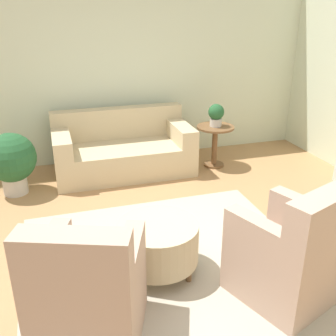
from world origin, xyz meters
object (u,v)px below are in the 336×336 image
at_px(armchair_left, 88,296).
at_px(side_table, 215,139).
at_px(potted_plant_on_side_table, 216,114).
at_px(armchair_right, 291,256).
at_px(potted_plant_floor, 11,160).
at_px(couch, 123,151).
at_px(ottoman_table, 158,242).

distance_m(armchair_left, side_table, 3.57).
bearing_deg(potted_plant_on_side_table, armchair_right, -101.41).
bearing_deg(potted_plant_floor, armchair_left, -76.84).
height_order(armchair_right, side_table, armchair_right).
bearing_deg(armchair_right, potted_plant_on_side_table, 78.59).
bearing_deg(potted_plant_on_side_table, potted_plant_floor, -177.62).
distance_m(couch, armchair_right, 3.14).
relative_size(ottoman_table, potted_plant_floor, 0.90).
relative_size(couch, armchair_left, 1.88).
relative_size(armchair_right, ottoman_table, 1.43).
xyz_separation_m(side_table, potted_plant_on_side_table, (0.00, 0.00, 0.37)).
bearing_deg(ottoman_table, couch, 86.23).
height_order(armchair_left, potted_plant_on_side_table, armchair_left).
distance_m(ottoman_table, potted_plant_on_side_table, 2.71).
xyz_separation_m(ottoman_table, side_table, (1.50, 2.21, 0.11)).
height_order(side_table, potted_plant_on_side_table, potted_plant_on_side_table).
relative_size(potted_plant_on_side_table, potted_plant_floor, 0.41).
bearing_deg(potted_plant_floor, side_table, 2.38).
height_order(couch, armchair_right, armchair_right).
relative_size(side_table, potted_plant_floor, 0.77).
xyz_separation_m(couch, potted_plant_floor, (-1.47, -0.32, 0.15)).
distance_m(couch, ottoman_table, 2.42).
height_order(potted_plant_on_side_table, potted_plant_floor, potted_plant_on_side_table).
bearing_deg(ottoman_table, armchair_right, -34.39).
distance_m(ottoman_table, side_table, 2.67).
bearing_deg(ottoman_table, potted_plant_on_side_table, 55.91).
bearing_deg(potted_plant_on_side_table, ottoman_table, -124.09).
distance_m(couch, side_table, 1.36).
relative_size(armchair_right, side_table, 1.66).
relative_size(side_table, potted_plant_on_side_table, 1.89).
bearing_deg(couch, potted_plant_on_side_table, -8.51).
distance_m(armchair_left, ottoman_table, 0.93).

